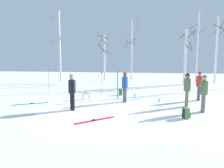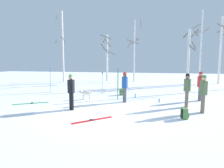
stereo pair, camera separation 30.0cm
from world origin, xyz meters
TOP-DOWN VIEW (x-y plane):
  - ground_plane at (0.00, 0.00)m, footprint 60.00×60.00m
  - person_0 at (3.92, 1.77)m, footprint 0.34×0.51m
  - person_1 at (4.94, 3.59)m, footprint 0.34×0.50m
  - person_2 at (-1.56, 0.06)m, footprint 0.37×0.42m
  - person_3 at (4.46, 0.80)m, footprint 0.34×0.51m
  - person_4 at (0.68, 2.32)m, footprint 0.34×0.49m
  - dog at (-1.74, 2.59)m, footprint 0.84×0.45m
  - ski_pair_planted_0 at (-5.25, 4.64)m, footprint 0.11×0.20m
  - ski_pair_planted_1 at (0.14, 3.10)m, footprint 0.10×0.18m
  - ski_pair_lying_0 at (-0.06, -1.34)m, footprint 1.39×1.33m
  - ski_pair_lying_1 at (-4.30, 0.86)m, footprint 1.64×1.12m
  - ski_poles_0 at (-1.21, 4.53)m, footprint 0.07×0.23m
  - backpack_0 at (3.51, -0.38)m, footprint 0.32×0.30m
  - backpack_1 at (0.13, 4.47)m, footprint 0.28×0.31m
  - water_bottle_0 at (2.60, 2.58)m, footprint 0.06×0.06m
  - water_bottle_1 at (1.15, 3.70)m, footprint 0.06×0.06m
  - birch_tree_0 at (-7.83, 12.04)m, footprint 1.15×1.29m
  - birch_tree_1 at (-3.07, 13.63)m, footprint 1.71×1.44m
  - birch_tree_2 at (0.11, 13.38)m, footprint 1.50×1.50m
  - birch_tree_3 at (5.62, 12.05)m, footprint 1.39×1.53m
  - birch_tree_4 at (6.76, 12.37)m, footprint 1.53×1.51m
  - birch_tree_5 at (8.88, 13.36)m, footprint 1.30×1.31m

SIDE VIEW (x-z plane):
  - ground_plane at x=0.00m, z-range 0.00..0.00m
  - ski_pair_lying_1 at x=-4.30m, z-range -0.01..0.03m
  - ski_pair_lying_0 at x=-0.06m, z-range -0.01..0.03m
  - water_bottle_0 at x=2.60m, z-range -0.01..0.21m
  - water_bottle_1 at x=1.15m, z-range -0.01..0.26m
  - backpack_0 at x=3.51m, z-range -0.01..0.43m
  - backpack_1 at x=0.13m, z-range -0.01..0.43m
  - dog at x=-1.74m, z-range 0.10..0.67m
  - ski_poles_0 at x=-1.21m, z-range 0.05..1.59m
  - ski_pair_planted_1 at x=0.14m, z-range -0.01..1.86m
  - person_0 at x=3.92m, z-range 0.12..1.84m
  - person_1 at x=4.94m, z-range 0.12..1.84m
  - person_2 at x=-1.56m, z-range 0.12..1.84m
  - person_3 at x=4.46m, z-range 0.12..1.84m
  - person_4 at x=0.68m, z-range 0.12..1.84m
  - ski_pair_planted_0 at x=-5.25m, z-range -0.01..1.98m
  - birch_tree_3 at x=5.62m, z-range 0.15..5.56m
  - birch_tree_1 at x=-3.07m, z-range 0.19..5.54m
  - birch_tree_2 at x=0.11m, z-range 0.15..6.90m
  - birch_tree_5 at x=8.88m, z-range 0.19..6.99m
  - birch_tree_4 at x=6.76m, z-range 0.12..7.36m
  - birch_tree_0 at x=-7.83m, z-range 0.09..7.92m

